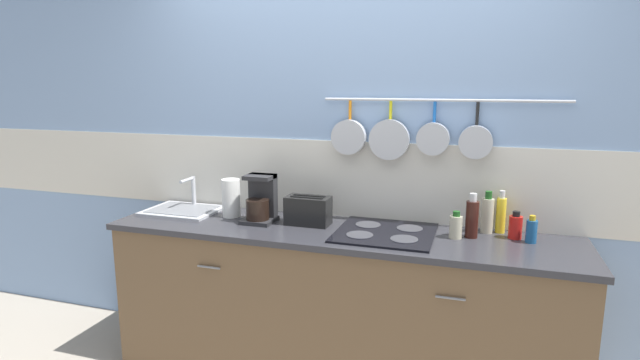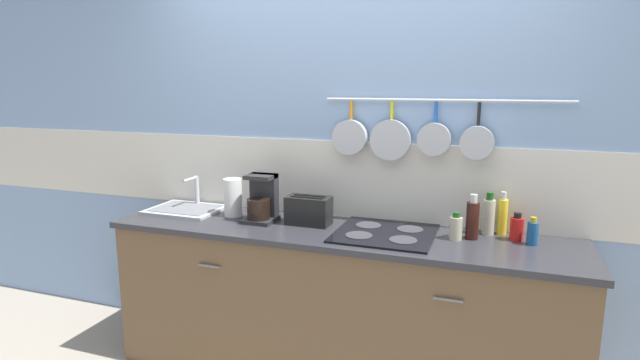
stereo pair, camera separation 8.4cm
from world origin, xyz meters
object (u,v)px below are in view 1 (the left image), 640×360
Objects in this scene: coffee_maker at (260,202)px; toaster at (308,210)px; paper_towel_roll at (231,198)px; bottle_vinegar at (531,231)px; bottle_hot_sauce at (472,218)px; bottle_dish_soap at (501,214)px; bottle_cooking_wine at (515,226)px; bottle_sesame_oil at (487,215)px; bottle_olive_oil at (456,226)px.

coffee_maker is 1.04× the size of toaster.
bottle_vinegar is (1.73, 0.02, -0.05)m from paper_towel_roll.
bottle_dish_soap is at bearing 43.37° from bottle_hot_sauce.
bottle_vinegar is (0.30, 0.00, -0.04)m from bottle_hot_sauce.
bottle_dish_soap reaches higher than paper_towel_roll.
bottle_cooking_wine is 0.09m from bottle_vinegar.
toaster is 1.84× the size of bottle_cooking_wine.
paper_towel_roll is 1.58× the size of bottle_cooking_wine.
toaster is 1.14m from bottle_cooking_wine.
bottle_cooking_wine is (1.43, 0.12, -0.05)m from coffee_maker.
bottle_dish_soap is 0.12m from bottle_cooking_wine.
bottle_sesame_oil is at bearing 5.04° from paper_towel_roll.
coffee_maker reaches higher than bottle_olive_oil.
paper_towel_roll is 0.83× the size of coffee_maker.
bottle_dish_soap is (1.07, 0.18, 0.02)m from toaster.
bottle_cooking_wine is at bearing 17.14° from bottle_olive_oil.
coffee_maker is 1.17× the size of bottle_hot_sauce.
bottle_sesame_oil is 0.16m from bottle_cooking_wine.
bottle_hot_sauce reaches higher than bottle_olive_oil.
bottle_olive_oil is at bearing -141.62° from bottle_dish_soap.
paper_towel_roll and bottle_sesame_oil have the same top height.
paper_towel_roll reaches higher than toaster.
bottle_hot_sauce reaches higher than toaster.
bottle_vinegar is at bearing -34.39° from bottle_cooking_wine.
bottle_dish_soap is 1.63× the size of bottle_vinegar.
paper_towel_roll is at bearing 179.04° from bottle_olive_oil.
coffee_maker reaches higher than bottle_sesame_oil.
toaster is 1.01m from bottle_sesame_oil.
bottle_cooking_wine is at bearing 4.65° from coffee_maker.
bottle_hot_sauce is at bearing 2.25° from toaster.
bottle_olive_oil is at bearing -162.86° from bottle_cooking_wine.
bottle_hot_sauce is (0.08, 0.04, 0.04)m from bottle_olive_oil.
bottle_hot_sauce reaches higher than bottle_dish_soap.
toaster is at bearing -177.75° from bottle_hot_sauce.
bottle_vinegar is (1.21, 0.04, -0.02)m from toaster.
bottle_olive_oil is 0.10m from bottle_hot_sauce.
bottle_olive_oil is at bearing -0.29° from toaster.
bottle_vinegar is (0.38, 0.04, -0.00)m from bottle_olive_oil.
bottle_sesame_oil is at bearing 7.90° from coffee_maker.
bottle_cooking_wine is 1.02× the size of bottle_vinegar.
toaster is 0.92m from bottle_hot_sauce.
bottle_dish_soap is (1.36, 0.20, -0.01)m from coffee_maker.
bottle_cooking_wine is at bearing 13.38° from bottle_hot_sauce.
bottle_sesame_oil is 1.58× the size of bottle_cooking_wine.
paper_towel_roll is at bearing -179.36° from bottle_vinegar.
bottle_olive_oil is at bearing -0.96° from paper_towel_roll.
toaster is (0.29, 0.03, -0.03)m from coffee_maker.
toaster is at bearing 5.36° from coffee_maker.
coffee_maker is 0.29m from toaster.
bottle_cooking_wine is at bearing 4.47° from toaster.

